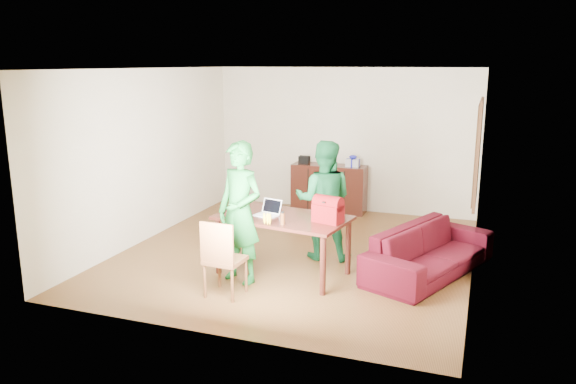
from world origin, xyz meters
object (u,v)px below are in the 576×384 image
at_px(chair, 225,273).
at_px(laptop, 266,213).
at_px(table, 283,224).
at_px(bottle, 283,218).
at_px(sofa, 430,251).
at_px(person_far, 324,200).
at_px(red_bag, 328,212).
at_px(person_near, 240,213).

distance_m(chair, laptop, 1.05).
relative_size(table, bottle, 10.97).
height_order(table, chair, chair).
height_order(chair, bottle, bottle).
xyz_separation_m(table, sofa, (1.86, 0.66, -0.38)).
bearing_deg(sofa, person_far, 107.53).
distance_m(person_far, red_bag, 0.93).
bearing_deg(red_bag, chair, -125.62).
bearing_deg(chair, sofa, 37.84).
bearing_deg(chair, bottle, 48.22).
bearing_deg(bottle, table, 109.57).
bearing_deg(laptop, person_near, -107.30).
height_order(person_far, bottle, person_far).
xyz_separation_m(table, laptop, (-0.22, -0.06, 0.14)).
bearing_deg(sofa, table, 132.50).
height_order(chair, red_bag, red_bag).
xyz_separation_m(chair, laptop, (0.20, 0.86, 0.56)).
distance_m(table, sofa, 2.01).
bearing_deg(person_near, person_far, 75.49).
xyz_separation_m(laptop, bottle, (0.35, -0.31, 0.04)).
relative_size(table, person_near, 1.00).
xyz_separation_m(laptop, red_bag, (0.85, -0.01, 0.09)).
bearing_deg(table, sofa, 28.39).
relative_size(bottle, red_bag, 0.45).
relative_size(laptop, sofa, 0.15).
height_order(table, bottle, bottle).
distance_m(person_near, red_bag, 1.12).
bearing_deg(table, bottle, -61.62).
height_order(chair, laptop, laptop).
height_order(table, person_far, person_far).
xyz_separation_m(person_near, laptop, (0.22, 0.35, -0.07)).
distance_m(chair, sofa, 2.77).
bearing_deg(red_bag, table, -170.89).
xyz_separation_m(person_far, red_bag, (0.31, -0.88, 0.08)).
distance_m(person_near, bottle, 0.57).
height_order(person_far, laptop, person_far).
relative_size(table, person_far, 1.07).
xyz_separation_m(table, bottle, (0.13, -0.37, 0.19)).
xyz_separation_m(table, chair, (-0.42, -0.92, -0.42)).
bearing_deg(red_bag, sofa, 46.56).
bearing_deg(bottle, chair, -134.84).
xyz_separation_m(person_far, bottle, (-0.20, -1.17, 0.02)).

